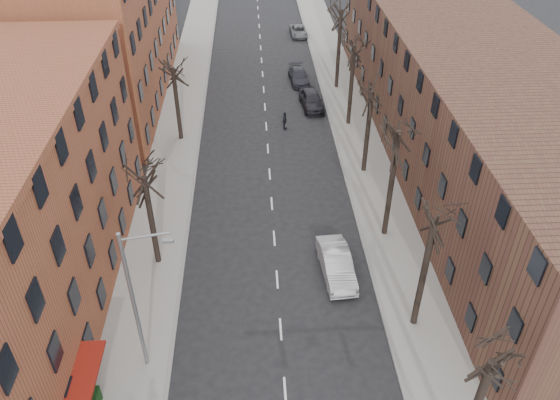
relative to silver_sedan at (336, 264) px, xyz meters
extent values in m
cube|color=gray|center=(-11.73, 18.68, -0.75)|extent=(4.00, 90.00, 0.15)
cube|color=gray|center=(4.27, 18.68, -0.75)|extent=(4.00, 90.00, 0.15)
cube|color=brown|center=(-19.73, 27.68, 6.18)|extent=(12.00, 28.00, 14.00)
cube|color=#4D3223|center=(12.27, 13.68, 4.18)|extent=(12.00, 50.00, 10.00)
cylinder|color=slate|center=(-10.93, -6.32, 3.68)|extent=(0.20, 0.20, 9.00)
cylinder|color=slate|center=(-9.83, -6.32, 7.98)|extent=(2.39, 0.12, 0.46)
cube|color=slate|center=(-8.83, -6.32, 7.68)|extent=(0.50, 0.22, 0.14)
imported|color=#A6A8AD|center=(0.00, 0.00, 0.00)|extent=(2.13, 5.11, 1.64)
imported|color=black|center=(0.82, 23.36, 0.00)|extent=(2.37, 4.97, 1.64)
imported|color=#21222A|center=(0.07, 29.32, -0.15)|extent=(2.22, 4.73, 1.34)
imported|color=#55575C|center=(1.21, 43.62, -0.22)|extent=(2.16, 4.38, 1.20)
imported|color=black|center=(-2.07, 19.04, 0.04)|extent=(0.68, 1.08, 1.72)
camera|label=1|loc=(-4.88, -24.92, 23.31)|focal=35.00mm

